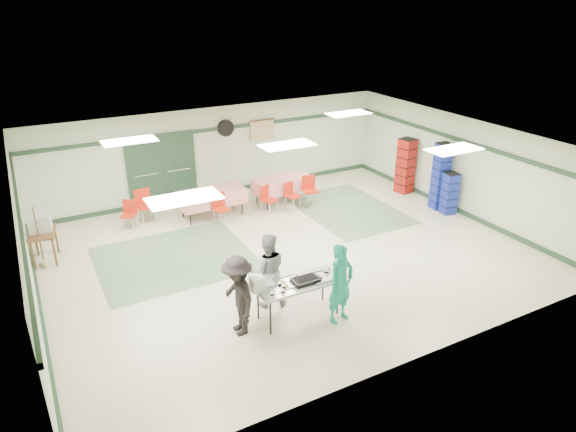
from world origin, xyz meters
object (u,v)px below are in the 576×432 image
dining_table_a (282,184)px  chair_loose_b (129,211)px  volunteer_grey (268,270)px  printer_table (43,236)px  serving_table (298,285)px  broom (38,235)px  chair_b (267,197)px  volunteer_dark (238,296)px  dining_table_b (212,197)px  volunteer_teal (341,284)px  crate_stack_blue_a (449,193)px  chair_a (291,193)px  office_printer (40,223)px  crate_stack_red (406,166)px  chair_loose_a (144,202)px  chair_d (220,206)px  chair_c (310,187)px  crate_stack_blue_b (440,176)px

dining_table_a → chair_loose_b: (-4.42, 0.26, -0.09)m
volunteer_grey → printer_table: volunteer_grey is taller
serving_table → broom: (-4.16, 4.56, 0.05)m
serving_table → chair_b: chair_b is taller
volunteer_dark → dining_table_b: 5.50m
volunteer_teal → crate_stack_blue_a: size_ratio=1.33×
chair_a → office_printer: bearing=157.5°
volunteer_teal → crate_stack_red: (5.57, 4.77, 0.06)m
chair_loose_a → crate_stack_red: size_ratio=0.54×
serving_table → crate_stack_red: bearing=35.3°
volunteer_teal → office_printer: 7.09m
chair_d → office_printer: bearing=173.5°
volunteer_dark → broom: 5.37m
crate_stack_blue_a → broom: bearing=168.2°
chair_c → chair_loose_b: (-5.02, 0.83, -0.06)m
dining_table_b → chair_b: size_ratio=2.25×
office_printer → dining_table_b: bearing=13.9°
dining_table_a → serving_table: bearing=-120.9°
volunteer_grey → crate_stack_blue_a: size_ratio=1.30×
crate_stack_red → crate_stack_blue_b: crate_stack_blue_b is taller
chair_d → broom: broom is taller
dining_table_b → chair_d: (0.01, -0.57, -0.06)m
crate_stack_blue_b → printer_table: bearing=169.3°
dining_table_b → crate_stack_red: crate_stack_red is taller
chair_loose_a → broom: size_ratio=0.63×
printer_table → office_printer: size_ratio=1.96×
dining_table_a → broom: broom is taller
office_printer → volunteer_teal: bearing=-41.6°
broom → office_printer: bearing=75.2°
crate_stack_blue_b → volunteer_dark: bearing=-159.8°
volunteer_dark → chair_d: bearing=164.2°
chair_d → broom: (-4.45, -0.25, 0.25)m
serving_table → crate_stack_red: (6.22, 4.31, 0.15)m
chair_a → crate_stack_red: 3.81m
chair_d → chair_loose_a: chair_loose_a is taller
volunteer_teal → chair_a: volunteer_teal is taller
office_printer → crate_stack_red: bearing=3.7°
volunteer_dark → chair_b: bearing=150.1°
crate_stack_blue_b → broom: size_ratio=1.32×
printer_table → chair_loose_a: bearing=32.2°
chair_loose_b → chair_loose_a: bearing=58.5°
chair_loose_a → chair_c: bearing=-19.6°
crate_stack_blue_a → printer_table: size_ratio=1.26×
chair_a → dining_table_a: bearing=66.0°
chair_c → chair_loose_a: size_ratio=0.95×
chair_b → printer_table: bearing=158.3°
chair_a → chair_b: size_ratio=0.97×
chair_a → chair_c: 0.63m
dining_table_a → dining_table_b: bearing=173.8°
dining_table_b → chair_b: 1.54m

